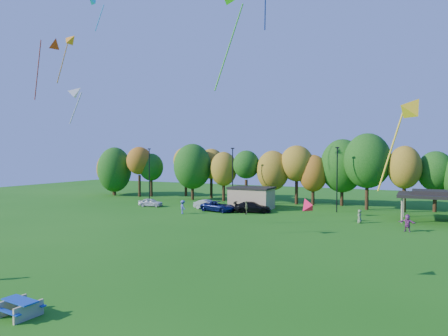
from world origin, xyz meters
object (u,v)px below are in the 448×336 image
at_px(picnic_table, 20,307).
at_px(car_b, 208,205).
at_px(car_c, 218,206).
at_px(car_d, 252,207).
at_px(car_a, 151,202).

relative_size(picnic_table, car_b, 0.49).
relative_size(car_c, car_d, 1.01).
bearing_deg(car_c, car_b, 72.01).
bearing_deg(car_c, car_a, 98.32).
xyz_separation_m(car_c, car_d, (4.66, 1.23, 0.02)).
distance_m(car_a, car_d, 16.53).
xyz_separation_m(picnic_table, car_b, (-9.94, 38.06, 0.20)).
xyz_separation_m(car_b, car_c, (2.40, -1.23, 0.03)).
bearing_deg(car_b, car_c, -110.84).
bearing_deg(car_a, car_c, -102.18).
height_order(picnic_table, car_d, car_d).
xyz_separation_m(picnic_table, car_d, (-2.88, 38.07, 0.25)).
bearing_deg(car_c, car_d, -65.99).
relative_size(car_a, car_d, 0.73).
distance_m(picnic_table, car_d, 38.18).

